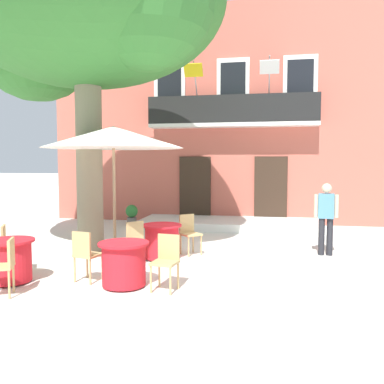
# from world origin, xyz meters

# --- Properties ---
(ground_plane) EXTENTS (120.00, 120.00, 0.00)m
(ground_plane) POSITION_xyz_m (0.00, 0.00, 0.00)
(ground_plane) COLOR silver
(building_facade) EXTENTS (13.00, 5.09, 7.50)m
(building_facade) POSITION_xyz_m (0.02, 6.99, 3.75)
(building_facade) COLOR #BC5B4C
(building_facade) RESTS_ON ground
(entrance_step_platform) EXTENTS (5.72, 2.04, 0.25)m
(entrance_step_platform) POSITION_xyz_m (0.02, 3.98, 0.12)
(entrance_step_platform) COLOR silver
(entrance_step_platform) RESTS_ON ground
(plane_tree) EXTENTS (6.53, 5.73, 7.65)m
(plane_tree) POSITION_xyz_m (-2.98, -0.05, 5.59)
(plane_tree) COLOR #7F755B
(plane_tree) RESTS_ON ground
(cafe_table_near_tree) EXTENTS (0.86, 0.86, 0.76)m
(cafe_table_near_tree) POSITION_xyz_m (-1.19, -2.51, 0.39)
(cafe_table_near_tree) COLOR red
(cafe_table_near_tree) RESTS_ON ground
(cafe_chair_near_tree_0) EXTENTS (0.46, 0.46, 0.91)m
(cafe_chair_near_tree_0) POSITION_xyz_m (-0.43, -2.55, 0.53)
(cafe_chair_near_tree_0) COLOR tan
(cafe_chair_near_tree_0) RESTS_ON ground
(cafe_chair_near_tree_1) EXTENTS (0.49, 0.49, 0.91)m
(cafe_chair_near_tree_1) POSITION_xyz_m (-1.93, -2.40, 0.53)
(cafe_chair_near_tree_1) COLOR tan
(cafe_chair_near_tree_1) RESTS_ON ground
(cafe_table_middle) EXTENTS (0.86, 0.86, 0.76)m
(cafe_table_middle) POSITION_xyz_m (-1.05, -0.50, 0.39)
(cafe_table_middle) COLOR red
(cafe_table_middle) RESTS_ON ground
(cafe_chair_middle_0) EXTENTS (0.57, 0.57, 0.91)m
(cafe_chair_middle_0) POSITION_xyz_m (-1.51, -1.10, 0.53)
(cafe_chair_middle_0) COLOR tan
(cafe_chair_middle_0) RESTS_ON ground
(cafe_chair_middle_1) EXTENTS (0.57, 0.57, 0.91)m
(cafe_chair_middle_1) POSITION_xyz_m (-0.55, 0.07, 0.53)
(cafe_chair_middle_1) COLOR tan
(cafe_chair_middle_1) RESTS_ON ground
(cafe_table_front) EXTENTS (0.86, 0.86, 0.76)m
(cafe_table_front) POSITION_xyz_m (-3.24, -2.66, 0.39)
(cafe_table_front) COLOR red
(cafe_table_front) RESTS_ON ground
(cafe_chair_front_0) EXTENTS (0.53, 0.53, 0.91)m
(cafe_chair_front_0) POSITION_xyz_m (-2.86, -3.32, 0.53)
(cafe_chair_front_0) COLOR tan
(cafe_chair_front_0) RESTS_ON ground
(cafe_chair_front_1) EXTENTS (0.54, 0.54, 0.91)m
(cafe_chair_front_1) POSITION_xyz_m (-3.66, -2.04, 0.53)
(cafe_chair_front_1) COLOR tan
(cafe_chair_front_1) RESTS_ON ground
(cafe_umbrella) EXTENTS (2.90, 2.90, 2.85)m
(cafe_umbrella) POSITION_xyz_m (-1.94, -0.98, 2.61)
(cafe_umbrella) COLOR #997A56
(cafe_umbrella) RESTS_ON ground
(ground_planter_left) EXTENTS (0.40, 0.40, 0.70)m
(ground_planter_left) POSITION_xyz_m (-3.19, 3.74, 0.39)
(ground_planter_left) COLOR slate
(ground_planter_left) RESTS_ON ground
(pedestrian_near_entrance) EXTENTS (0.53, 0.27, 1.63)m
(pedestrian_near_entrance) POSITION_xyz_m (2.51, 0.53, 0.92)
(pedestrian_near_entrance) COLOR #232328
(pedestrian_near_entrance) RESTS_ON ground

